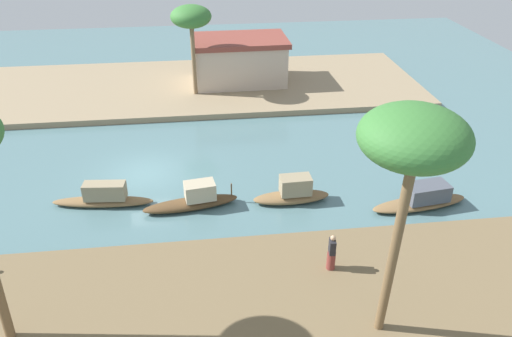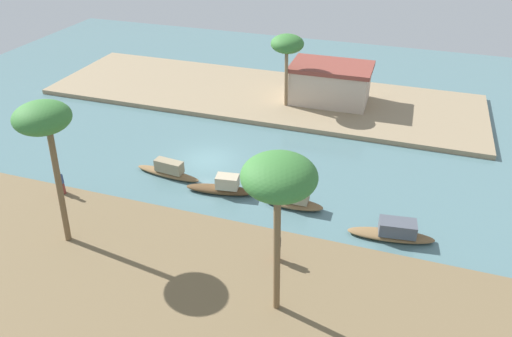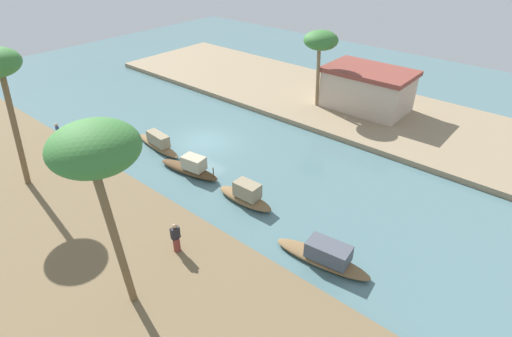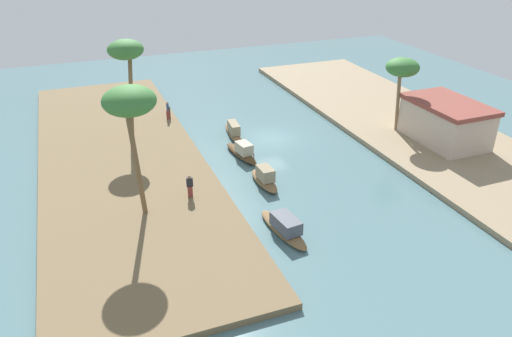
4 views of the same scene
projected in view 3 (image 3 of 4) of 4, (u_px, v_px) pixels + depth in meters
name	position (u px, v px, depth m)	size (l,w,h in m)	color
river_water	(204.00, 142.00, 30.46)	(65.12, 65.12, 0.00)	slate
riverbank_left	(32.00, 221.00, 22.19)	(39.85, 11.96, 0.41)	brown
riverbank_right	(302.00, 93.00, 38.53)	(39.85, 11.96, 0.41)	#937F60
sampan_downstream_large	(158.00, 143.00, 29.37)	(4.98, 1.36, 1.22)	brown
sampan_foreground	(191.00, 167.00, 26.46)	(4.70, 1.67, 1.33)	brown
sampan_with_red_awning	(246.00, 195.00, 23.72)	(3.82, 1.21, 1.38)	brown
sampan_midstream	(325.00, 255.00, 19.54)	(5.01, 1.78, 1.21)	brown
person_on_near_bank	(59.00, 136.00, 28.89)	(0.42, 0.42, 1.65)	brown
person_by_mooring	(176.00, 239.00, 19.57)	(0.38, 0.44, 1.60)	brown
mooring_post	(61.00, 136.00, 29.11)	(0.14, 0.14, 1.11)	#4C3823
palm_tree_left_far	(95.00, 152.00, 13.52)	(3.09, 3.09, 8.22)	brown
palm_tree_right_tall	(321.00, 42.00, 32.50)	(2.76, 2.76, 6.31)	#7F6647
riverside_building	(367.00, 89.00, 34.05)	(7.10, 4.67, 3.37)	#C6B29E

